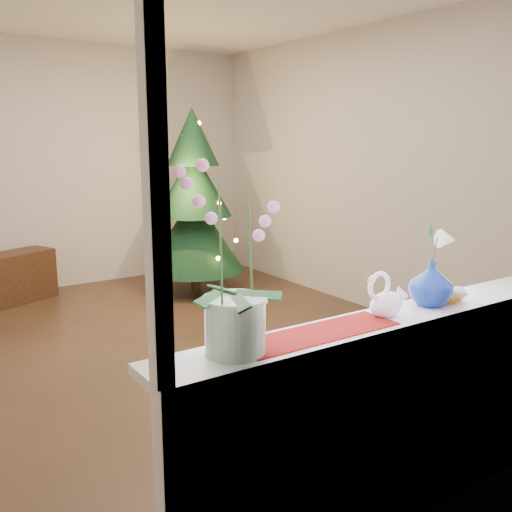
{
  "coord_description": "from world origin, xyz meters",
  "views": [
    {
      "loc": [
        -1.75,
        -3.97,
        1.66
      ],
      "look_at": [
        -0.01,
        -1.4,
        1.02
      ],
      "focal_mm": 40.0,
      "sensor_mm": 36.0,
      "label": 1
    }
  ],
  "objects": [
    {
      "name": "swan",
      "position": [
        0.0,
        -2.36,
        1.02
      ],
      "size": [
        0.24,
        0.14,
        0.19
      ],
      "primitive_type": null,
      "rotation": [
        0.0,
        0.0,
        0.17
      ],
      "color": "white",
      "rests_on": "windowsill"
    },
    {
      "name": "xmas_tree",
      "position": [
        1.14,
        1.51,
        0.99
      ],
      "size": [
        1.37,
        1.37,
        1.98
      ],
      "primitive_type": null,
      "rotation": [
        0.0,
        0.0,
        -0.32
      ],
      "color": "black",
      "rests_on": "ground"
    },
    {
      "name": "wall_back",
      "position": [
        0.0,
        2.5,
        1.35
      ],
      "size": [
        4.5,
        0.1,
        2.7
      ],
      "primitive_type": "cube",
      "color": "beige",
      "rests_on": "ground"
    },
    {
      "name": "lily",
      "position": [
        0.29,
        -2.36,
        1.24
      ],
      "size": [
        0.13,
        0.07,
        0.18
      ],
      "primitive_type": null,
      "color": "silver",
      "rests_on": "blue_vase"
    },
    {
      "name": "runner",
      "position": [
        -0.38,
        -2.37,
        0.92
      ],
      "size": [
        0.7,
        0.2,
        0.01
      ],
      "primitive_type": "cube",
      "color": "maroon",
      "rests_on": "windowsill"
    },
    {
      "name": "windowsill",
      "position": [
        0.0,
        -2.37,
        0.9
      ],
      "size": [
        2.2,
        0.26,
        0.04
      ],
      "primitive_type": "cube",
      "color": "white",
      "rests_on": "window_apron"
    },
    {
      "name": "window_apron",
      "position": [
        0.0,
        -2.46,
        0.44
      ],
      "size": [
        2.2,
        0.08,
        0.88
      ],
      "primitive_type": "cube",
      "color": "white",
      "rests_on": "ground"
    },
    {
      "name": "window_frame",
      "position": [
        0.0,
        -2.47,
        1.7
      ],
      "size": [
        2.22,
        0.06,
        1.6
      ],
      "primitive_type": null,
      "color": "white",
      "rests_on": "windowsill"
    },
    {
      "name": "ground",
      "position": [
        0.0,
        0.0,
        0.0
      ],
      "size": [
        5.0,
        5.0,
        0.0
      ],
      "primitive_type": "plane",
      "color": "#332115",
      "rests_on": "ground"
    },
    {
      "name": "wall_front",
      "position": [
        0.0,
        -2.5,
        1.35
      ],
      "size": [
        4.5,
        0.1,
        2.7
      ],
      "primitive_type": "cube",
      "color": "beige",
      "rests_on": "ground"
    },
    {
      "name": "wall_right",
      "position": [
        2.25,
        0.0,
        1.35
      ],
      "size": [
        0.1,
        5.0,
        2.7
      ],
      "primitive_type": "cube",
      "color": "beige",
      "rests_on": "ground"
    },
    {
      "name": "side_table",
      "position": [
        -0.58,
        2.16,
        0.26
      ],
      "size": [
        0.77,
        0.59,
        0.52
      ],
      "primitive_type": "cube",
      "rotation": [
        0.0,
        0.0,
        0.4
      ],
      "color": "black",
      "rests_on": "ground"
    },
    {
      "name": "blue_vase",
      "position": [
        0.29,
        -2.36,
        1.04
      ],
      "size": [
        0.28,
        0.28,
        0.24
      ],
      "primitive_type": "imported",
      "rotation": [
        0.0,
        0.0,
        -0.3
      ],
      "color": "navy",
      "rests_on": "windowsill"
    },
    {
      "name": "amber_dish",
      "position": [
        0.4,
        -2.35,
        0.94
      ],
      "size": [
        0.16,
        0.16,
        0.04
      ],
      "primitive_type": "imported",
      "rotation": [
        0.0,
        0.0,
        -0.08
      ],
      "color": "#A56411",
      "rests_on": "windowsill"
    },
    {
      "name": "orchid_pot",
      "position": [
        -0.75,
        -2.36,
        1.26
      ],
      "size": [
        0.29,
        0.29,
        0.67
      ],
      "primitive_type": null,
      "rotation": [
        0.0,
        0.0,
        -0.34
      ],
      "color": "white",
      "rests_on": "windowsill"
    },
    {
      "name": "paperweight",
      "position": [
        0.46,
        -2.38,
        0.95
      ],
      "size": [
        0.08,
        0.08,
        0.07
      ],
      "primitive_type": "sphere",
      "rotation": [
        0.0,
        0.0,
        -0.12
      ],
      "color": "silver",
      "rests_on": "windowsill"
    }
  ]
}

